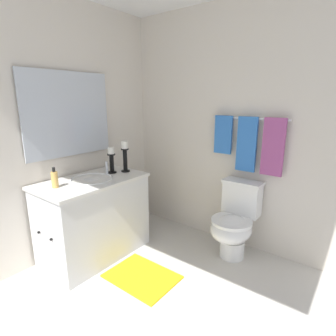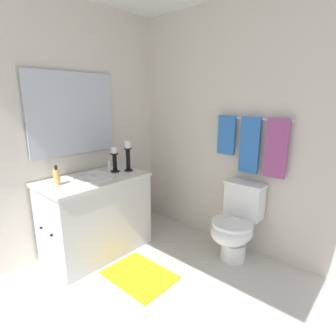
# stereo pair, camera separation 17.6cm
# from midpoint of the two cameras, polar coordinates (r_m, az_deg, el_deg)

# --- Properties ---
(floor) EXTENTS (2.42, 2.38, 0.02)m
(floor) POSITION_cam_midpoint_polar(r_m,az_deg,el_deg) (2.41, -0.98, -25.52)
(floor) COLOR beige
(floor) RESTS_ON ground
(wall_back) EXTENTS (2.42, 0.04, 2.45)m
(wall_back) POSITION_cam_midpoint_polar(r_m,az_deg,el_deg) (2.85, 15.46, 7.69)
(wall_back) COLOR silver
(wall_back) RESTS_ON ground
(wall_left) EXTENTS (0.04, 2.38, 2.45)m
(wall_left) POSITION_cam_midpoint_polar(r_m,az_deg,el_deg) (2.83, -19.60, 7.32)
(wall_left) COLOR silver
(wall_left) RESTS_ON ground
(vanity_cabinet) EXTENTS (0.58, 1.03, 0.79)m
(vanity_cabinet) POSITION_cam_midpoint_polar(r_m,az_deg,el_deg) (2.82, -13.17, -9.75)
(vanity_cabinet) COLOR silver
(vanity_cabinet) RESTS_ON ground
(sink_basin) EXTENTS (0.40, 0.40, 0.24)m
(sink_basin) POSITION_cam_midpoint_polar(r_m,az_deg,el_deg) (2.70, -13.58, -2.81)
(sink_basin) COLOR white
(sink_basin) RESTS_ON vanity_cabinet
(mirror) EXTENTS (0.02, 0.91, 0.79)m
(mirror) POSITION_cam_midpoint_polar(r_m,az_deg,el_deg) (2.82, -17.70, 10.81)
(mirror) COLOR silver
(candle_holder_tall) EXTENTS (0.09, 0.09, 0.32)m
(candle_holder_tall) POSITION_cam_midpoint_polar(r_m,az_deg,el_deg) (2.84, -6.71, 2.74)
(candle_holder_tall) COLOR black
(candle_holder_tall) RESTS_ON vanity_cabinet
(candle_holder_short) EXTENTS (0.09, 0.09, 0.26)m
(candle_holder_short) POSITION_cam_midpoint_polar(r_m,az_deg,el_deg) (2.83, -9.49, 1.89)
(candle_holder_short) COLOR black
(candle_holder_short) RESTS_ON vanity_cabinet
(soap_bottle) EXTENTS (0.06, 0.06, 0.18)m
(soap_bottle) POSITION_cam_midpoint_polar(r_m,az_deg,el_deg) (2.54, -20.64, -1.78)
(soap_bottle) COLOR #E5B259
(soap_bottle) RESTS_ON vanity_cabinet
(toilet) EXTENTS (0.39, 0.54, 0.75)m
(toilet) POSITION_cam_midpoint_polar(r_m,az_deg,el_deg) (2.74, 15.91, -11.39)
(toilet) COLOR white
(toilet) RESTS_ON ground
(towel_bar) EXTENTS (0.75, 0.02, 0.02)m
(towel_bar) POSITION_cam_midpoint_polar(r_m,az_deg,el_deg) (2.70, 19.24, 9.75)
(towel_bar) COLOR silver
(towel_near_vanity) EXTENTS (0.18, 0.03, 0.38)m
(towel_near_vanity) POSITION_cam_midpoint_polar(r_m,az_deg,el_deg) (2.80, 14.04, 6.72)
(towel_near_vanity) COLOR blue
(towel_near_vanity) RESTS_ON towel_bar
(towel_center) EXTENTS (0.19, 0.03, 0.53)m
(towel_center) POSITION_cam_midpoint_polar(r_m,az_deg,el_deg) (2.71, 18.66, 4.55)
(towel_center) COLOR blue
(towel_center) RESTS_ON towel_bar
(towel_near_corner) EXTENTS (0.20, 0.03, 0.53)m
(towel_near_corner) POSITION_cam_midpoint_polar(r_m,az_deg,el_deg) (2.62, 23.70, 3.77)
(towel_near_corner) COLOR #A54C8C
(towel_near_corner) RESTS_ON towel_bar
(bath_mat) EXTENTS (0.60, 0.44, 0.02)m
(bath_mat) POSITION_cam_midpoint_polar(r_m,az_deg,el_deg) (2.59, -3.96, -21.70)
(bath_mat) COLOR yellow
(bath_mat) RESTS_ON ground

